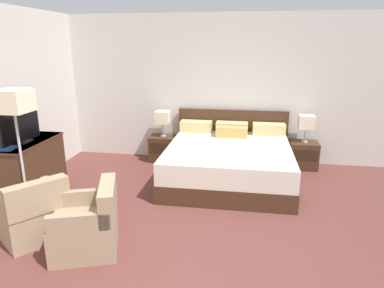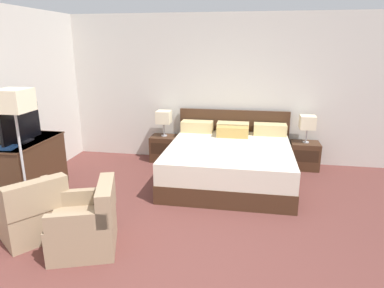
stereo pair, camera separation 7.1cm
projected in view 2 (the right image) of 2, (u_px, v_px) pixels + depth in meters
name	position (u px, v px, depth m)	size (l,w,h in m)	color
ground_plane	(165.00, 266.00, 3.52)	(10.53, 10.53, 0.00)	brown
wall_back	(210.00, 89.00, 6.48)	(6.60, 0.06, 2.74)	beige
wall_left	(5.00, 103.00, 4.96)	(0.06, 5.31, 2.74)	beige
bed	(229.00, 161.00, 5.67)	(2.06, 2.14, 1.00)	#422819
nightstand_left	(164.00, 148.00, 6.66)	(0.50, 0.41, 0.49)	#422819
nightstand_right	(304.00, 155.00, 6.22)	(0.50, 0.41, 0.49)	#422819
table_lamp_left	(164.00, 117.00, 6.49)	(0.26, 0.26, 0.49)	#B7B7BC
table_lamp_right	(308.00, 123.00, 6.05)	(0.26, 0.26, 0.49)	#B7B7BC
dresser	(31.00, 167.00, 5.10)	(0.53, 1.17, 0.84)	#422819
tv	(21.00, 125.00, 4.84)	(0.18, 0.83, 0.52)	black
book_red_cover	(7.00, 147.00, 4.58)	(0.21, 0.18, 0.04)	#234C8E
armchair_by_window	(33.00, 213.00, 4.01)	(0.96, 0.96, 0.76)	#9E8466
armchair_companion	(87.00, 225.00, 3.76)	(0.87, 0.87, 0.76)	#9E8466
floor_lamp	(14.00, 108.00, 4.22)	(0.38, 0.38, 1.67)	#B7B7BC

